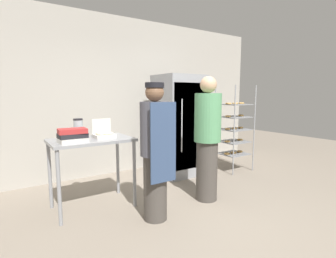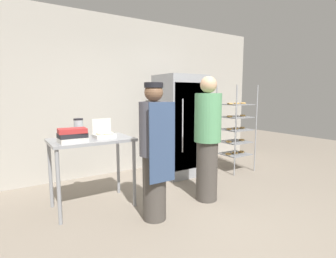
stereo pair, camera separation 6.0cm
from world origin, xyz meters
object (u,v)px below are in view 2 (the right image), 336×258
Objects in this scene: refrigerator at (180,125)px; person_baker at (154,150)px; binder_stack at (73,135)px; person_customer at (207,138)px; baking_rack at (236,129)px; blender_pitcher at (79,129)px; donut_box at (104,134)px.

refrigerator is 1.83m from person_baker.
refrigerator is at bearing 18.99° from binder_stack.
person_baker is at bearing -37.83° from binder_stack.
person_baker is at bearing -172.96° from person_customer.
person_baker is (-2.32, -0.92, 0.03)m from baking_rack.
binder_stack is 0.20× the size of person_baker.
refrigerator is at bearing 45.24° from person_baker.
refrigerator is 1.13× the size of person_baker.
person_customer is (1.52, -0.76, -0.15)m from blender_pitcher.
refrigerator is at bearing 159.79° from baking_rack.
person_customer reaches higher than blender_pitcher.
binder_stack is at bearing -161.01° from refrigerator.
blender_pitcher is at bearing 153.34° from person_customer.
blender_pitcher is 0.32m from binder_stack.
baking_rack is at bearing 29.51° from person_customer.
person_baker is at bearing -134.76° from refrigerator.
blender_pitcher is 1.09m from person_baker.
person_baker reaches higher than binder_stack.
baking_rack is (1.04, -0.38, -0.10)m from refrigerator.
baking_rack reaches higher than blender_pitcher.
refrigerator is 1.25m from person_customer.
binder_stack is (-2.05, -0.71, 0.09)m from refrigerator.
refrigerator is 1.10× the size of baking_rack.
baking_rack is at bearing 0.85° from blender_pitcher.
refrigerator is 1.11m from baking_rack.
baking_rack reaches higher than donut_box.
person_customer is at bearing -25.50° from donut_box.
person_baker is at bearing -158.45° from baking_rack.
blender_pitcher reaches higher than binder_stack.
baking_rack reaches higher than binder_stack.
donut_box is (-1.63, -0.60, 0.05)m from refrigerator.
donut_box is 1.38m from person_customer.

